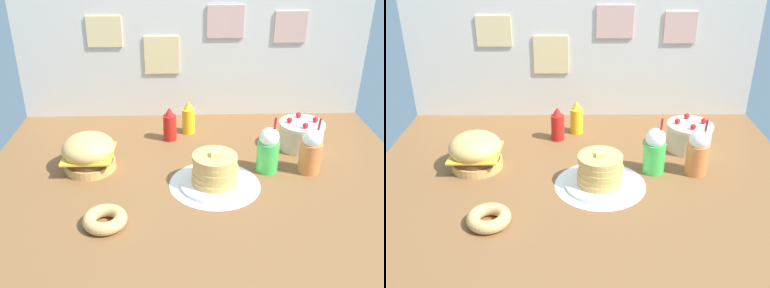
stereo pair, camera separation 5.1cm
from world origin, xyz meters
TOP-DOWN VIEW (x-y plane):
  - ground_plane at (0.00, 0.00)m, footprint 2.28×1.71m
  - back_wall at (-0.00, 0.85)m, footprint 2.28×0.04m
  - doily_mat at (0.08, -0.07)m, footprint 0.46×0.46m
  - burger at (-0.58, 0.12)m, footprint 0.28×0.28m
  - pancake_stack at (0.08, -0.07)m, footprint 0.36×0.36m
  - layer_cake at (0.61, 0.33)m, footprint 0.26×0.26m
  - ketchup_bottle at (-0.15, 0.46)m, footprint 0.08×0.08m
  - mustard_bottle at (-0.04, 0.56)m, footprint 0.08×0.08m
  - cream_soda_cup at (0.37, 0.07)m, footprint 0.12×0.12m
  - orange_float_cup at (0.59, 0.05)m, footprint 0.12×0.12m
  - donut_pink_glaze at (-0.43, -0.38)m, footprint 0.20×0.20m

SIDE VIEW (x-z plane):
  - ground_plane at x=0.00m, z-range -0.02..0.00m
  - doily_mat at x=0.08m, z-range 0.00..0.00m
  - donut_pink_glaze at x=-0.43m, z-range 0.00..0.06m
  - pancake_stack at x=0.08m, z-range -0.02..0.17m
  - layer_cake at x=0.61m, z-range -0.01..0.18m
  - burger at x=-0.58m, z-range -0.01..0.20m
  - ketchup_bottle at x=-0.15m, z-range -0.01..0.20m
  - mustard_bottle at x=-0.04m, z-range -0.01..0.20m
  - cream_soda_cup at x=0.37m, z-range -0.03..0.28m
  - orange_float_cup at x=0.59m, z-range -0.03..0.28m
  - back_wall at x=0.00m, z-range 0.01..0.83m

